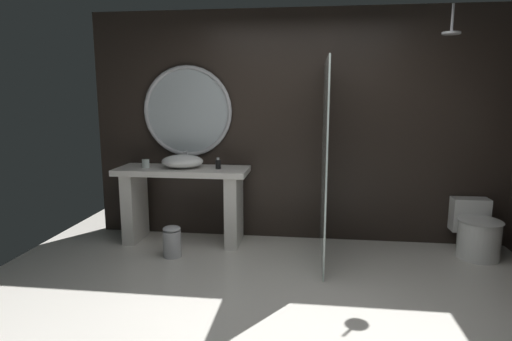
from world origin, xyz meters
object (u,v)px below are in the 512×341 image
Objects in this scene: vessel_sink at (182,161)px; rain_shower_head at (451,30)px; soap_dispenser at (218,164)px; waste_bin at (172,241)px; round_wall_mirror at (187,111)px; toilet at (476,232)px; tumbler_cup at (146,164)px.

vessel_sink is 1.70× the size of rain_shower_head.
vessel_sink is 0.41m from soap_dispenser.
waste_bin is (0.01, -0.47, -0.77)m from vessel_sink.
soap_dispenser is 0.75m from round_wall_mirror.
rain_shower_head is at bearing -160.26° from toilet.
toilet is at bearing -0.56° from vessel_sink.
rain_shower_head is at bearing 5.96° from waste_bin.
round_wall_mirror is 3.17× the size of waste_bin.
toilet reaches higher than waste_bin.
rain_shower_head reaches higher than waste_bin.
rain_shower_head reaches higher than vessel_sink.
vessel_sink is 4.96× the size of tumbler_cup.
round_wall_mirror is (-0.41, 0.28, 0.56)m from soap_dispenser.
tumbler_cup is 0.15× the size of toilet.
rain_shower_head is (2.70, -0.45, 0.79)m from round_wall_mirror.
soap_dispenser is 0.46× the size of rain_shower_head.
round_wall_mirror is at bearing 170.57° from rain_shower_head.
soap_dispenser is 0.38× the size of waste_bin.
tumbler_cup is at bearing -179.85° from toilet.
waste_bin is (-2.69, -0.28, -2.10)m from rain_shower_head.
rain_shower_head is at bearing -2.80° from tumbler_cup.
round_wall_mirror is 3.40m from toilet.
waste_bin is at bearing -45.80° from tumbler_cup.
waste_bin is (-0.40, -0.46, -0.75)m from soap_dispenser.
soap_dispenser is at bearing 175.66° from rain_shower_head.
vessel_sink reaches higher than tumbler_cup.
toilet is 1.92× the size of waste_bin.
tumbler_cup is 0.96m from waste_bin.
rain_shower_head is (3.12, -0.15, 1.36)m from tumbler_cup.
round_wall_mirror is at bearing 90.84° from waste_bin.
vessel_sink is 1.42× the size of waste_bin.
round_wall_mirror is at bearing 35.84° from tumbler_cup.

